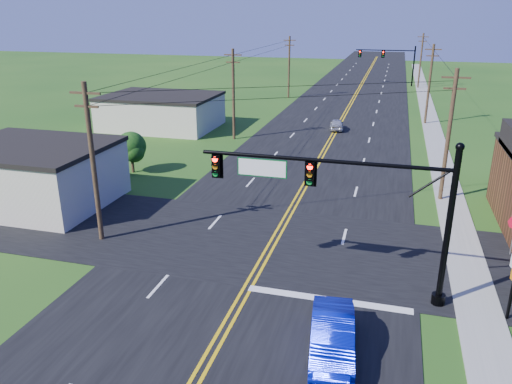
% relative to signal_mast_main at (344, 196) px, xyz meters
% --- Properties ---
extents(road_main, '(16.00, 220.00, 0.04)m').
position_rel_signal_mast_main_xyz_m(road_main, '(-4.34, 42.00, -4.73)').
color(road_main, black).
rests_on(road_main, ground).
extents(road_cross, '(70.00, 10.00, 0.04)m').
position_rel_signal_mast_main_xyz_m(road_cross, '(-4.34, 4.00, -4.73)').
color(road_cross, black).
rests_on(road_cross, ground).
extents(sidewalk, '(2.00, 160.00, 0.08)m').
position_rel_signal_mast_main_xyz_m(sidewalk, '(6.16, 32.00, -4.71)').
color(sidewalk, gray).
rests_on(sidewalk, ground).
extents(signal_mast_main, '(11.30, 0.60, 7.48)m').
position_rel_signal_mast_main_xyz_m(signal_mast_main, '(0.00, 0.00, 0.00)').
color(signal_mast_main, black).
rests_on(signal_mast_main, ground).
extents(signal_mast_far, '(10.98, 0.60, 7.48)m').
position_rel_signal_mast_main_xyz_m(signal_mast_far, '(0.10, 72.00, -0.20)').
color(signal_mast_far, black).
rests_on(signal_mast_far, ground).
extents(cream_bldg_near, '(10.20, 8.20, 4.10)m').
position_rel_signal_mast_main_xyz_m(cream_bldg_near, '(-21.34, 6.00, -2.69)').
color(cream_bldg_near, beige).
rests_on(cream_bldg_near, ground).
extents(cream_bldg_far, '(12.20, 9.20, 3.70)m').
position_rel_signal_mast_main_xyz_m(cream_bldg_far, '(-23.34, 30.00, -2.89)').
color(cream_bldg_far, beige).
rests_on(cream_bldg_far, ground).
extents(utility_pole_left_a, '(1.80, 0.28, 9.00)m').
position_rel_signal_mast_main_xyz_m(utility_pole_left_a, '(-13.84, 2.00, -0.03)').
color(utility_pole_left_a, '#342117').
rests_on(utility_pole_left_a, ground).
extents(utility_pole_left_b, '(1.80, 0.28, 9.00)m').
position_rel_signal_mast_main_xyz_m(utility_pole_left_b, '(-13.84, 27.00, -0.03)').
color(utility_pole_left_b, '#342117').
rests_on(utility_pole_left_b, ground).
extents(utility_pole_left_c, '(1.80, 0.28, 9.00)m').
position_rel_signal_mast_main_xyz_m(utility_pole_left_c, '(-13.84, 54.00, -0.03)').
color(utility_pole_left_c, '#342117').
rests_on(utility_pole_left_c, ground).
extents(utility_pole_right_a, '(1.80, 0.28, 9.00)m').
position_rel_signal_mast_main_xyz_m(utility_pole_right_a, '(5.46, 14.00, -0.03)').
color(utility_pole_right_a, '#342117').
rests_on(utility_pole_right_a, ground).
extents(utility_pole_right_b, '(1.80, 0.28, 9.00)m').
position_rel_signal_mast_main_xyz_m(utility_pole_right_b, '(5.46, 40.00, -0.03)').
color(utility_pole_right_b, '#342117').
rests_on(utility_pole_right_b, ground).
extents(utility_pole_right_c, '(1.80, 0.28, 9.00)m').
position_rel_signal_mast_main_xyz_m(utility_pole_right_c, '(5.46, 70.00, -0.03)').
color(utility_pole_right_c, '#342117').
rests_on(utility_pole_right_c, ground).
extents(tree_left, '(2.40, 2.40, 3.37)m').
position_rel_signal_mast_main_xyz_m(tree_left, '(-18.34, 14.00, -2.59)').
color(tree_left, '#342117').
rests_on(tree_left, ground).
extents(blue_car, '(2.15, 4.78, 1.52)m').
position_rel_signal_mast_main_xyz_m(blue_car, '(0.29, -4.71, -3.99)').
color(blue_car, '#0816B7').
rests_on(blue_car, ground).
extents(distant_car, '(1.87, 3.72, 1.21)m').
position_rel_signal_mast_main_xyz_m(distant_car, '(-4.14, 33.92, -4.14)').
color(distant_car, '#B9B9BE').
rests_on(distant_car, ground).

